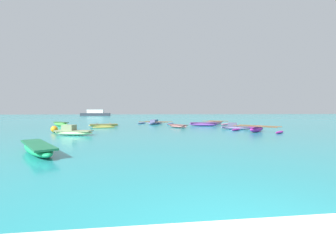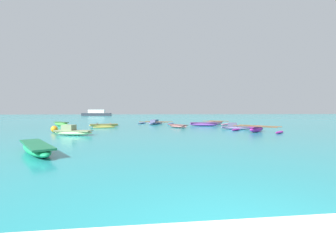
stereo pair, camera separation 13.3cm
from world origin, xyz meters
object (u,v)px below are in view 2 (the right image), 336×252
moored_boat_3 (204,124)px  moored_boat_4 (178,126)px  distant_ferry (97,113)px  moored_boat_9 (236,127)px  mooring_buoy_0 (54,129)px  moored_boat_8 (36,148)px  moored_boat_2 (61,124)px  moored_boat_1 (104,125)px  moored_boat_0 (215,123)px  moored_boat_7 (257,129)px  moored_boat_6 (156,123)px  moored_boat_5 (73,132)px

moored_boat_3 → moored_boat_4: moored_boat_3 is taller
distant_ferry → moored_boat_9: bearing=-68.5°
mooring_buoy_0 → distant_ferry: size_ratio=0.05×
moored_boat_4 → moored_boat_8: size_ratio=0.66×
moored_boat_2 → moored_boat_4: moored_boat_2 is taller
moored_boat_2 → moored_boat_8: 18.26m
moored_boat_1 → moored_boat_9: 14.03m
moored_boat_1 → moored_boat_0: bearing=0.7°
moored_boat_2 → moored_boat_3: (16.49, -1.93, -0.03)m
moored_boat_4 → moored_boat_7: size_ratio=0.62×
moored_boat_6 → distant_ferry: (-18.19, 54.33, 0.72)m
moored_boat_7 → moored_boat_5: bearing=144.5°
moored_boat_2 → moored_boat_3: moored_boat_2 is taller
moored_boat_0 → moored_boat_6: moored_boat_6 is taller
moored_boat_4 → moored_boat_7: 8.00m
moored_boat_0 → moored_boat_1: size_ratio=0.83×
moored_boat_4 → mooring_buoy_0: (-10.93, -3.88, 0.08)m
moored_boat_1 → moored_boat_2: bearing=151.8°
moored_boat_0 → moored_boat_9: moored_boat_9 is taller
moored_boat_3 → moored_boat_5: moored_boat_5 is taller
moored_boat_2 → moored_boat_9: (18.23, -6.91, -0.05)m
moored_boat_8 → moored_boat_5: bearing=152.8°
moored_boat_9 → distant_ferry: size_ratio=0.28×
moored_boat_6 → distant_ferry: bearing=48.4°
moored_boat_1 → moored_boat_3: moored_boat_3 is taller
moored_boat_6 → moored_boat_0: bearing=-76.1°
moored_boat_4 → moored_boat_8: (-8.13, -13.47, 0.04)m
moored_boat_1 → moored_boat_8: moored_boat_8 is taller
moored_boat_4 → distant_ferry: (-20.10, 61.09, 0.73)m
moored_boat_8 → moored_boat_9: (13.25, 10.66, -0.01)m
moored_boat_7 → moored_boat_9: size_ratio=1.40×
moored_boat_2 → mooring_buoy_0: (2.19, -7.98, -0.00)m
moored_boat_2 → moored_boat_7: size_ratio=0.62×
moored_boat_3 → moored_boat_2: bearing=-167.9°
mooring_buoy_0 → moored_boat_4: bearing=19.5°
moored_boat_7 → moored_boat_8: (-13.85, -7.87, -0.02)m
moored_boat_4 → moored_boat_6: bearing=161.9°
moored_boat_5 → moored_boat_4: bearing=50.6°
moored_boat_6 → moored_boat_7: size_ratio=1.24×
moored_boat_1 → moored_boat_3: size_ratio=1.37×
moored_boat_3 → moored_boat_7: (2.35, -7.76, 0.01)m
moored_boat_4 → moored_boat_9: 5.84m
distant_ferry → moored_boat_0: bearing=-65.5°
moored_boat_0 → distant_ferry: 62.07m
moored_boat_7 → moored_boat_8: bearing=171.2°
moored_boat_7 → moored_boat_3: bearing=68.4°
distant_ferry → moored_boat_3: bearing=-68.3°
moored_boat_8 → mooring_buoy_0: size_ratio=7.04×
moored_boat_4 → moored_boat_9: (5.12, -2.81, 0.03)m
moored_boat_9 → moored_boat_7: bearing=-52.3°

